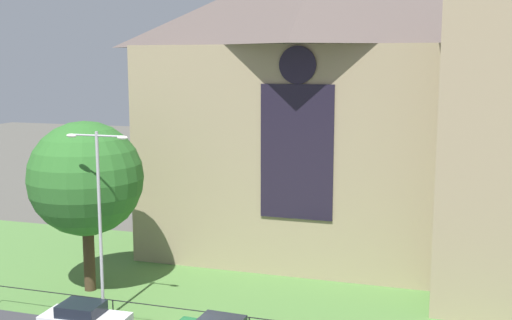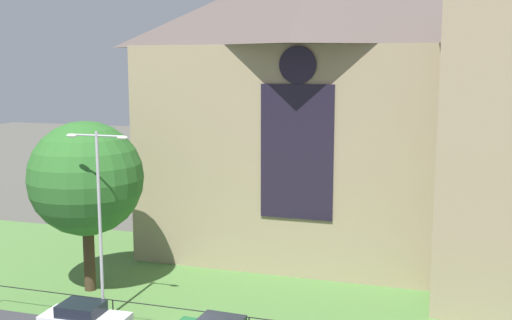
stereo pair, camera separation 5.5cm
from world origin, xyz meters
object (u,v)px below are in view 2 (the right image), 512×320
at_px(streetlamp_near, 99,205).
at_px(parked_car_white, 84,319).
at_px(church_building, 328,103).
at_px(tree_left_near, 86,179).

bearing_deg(streetlamp_near, parked_car_white, -91.30).
distance_m(church_building, tree_left_near, 16.37).
height_order(streetlamp_near, parked_car_white, streetlamp_near).
bearing_deg(church_building, parked_car_white, -117.73).
relative_size(tree_left_near, parked_car_white, 2.29).
distance_m(church_building, streetlamp_near, 17.44).
bearing_deg(church_building, tree_left_near, -136.41).
xyz_separation_m(church_building, tree_left_near, (-11.54, -10.98, -3.77)).
relative_size(church_building, tree_left_near, 2.67).
distance_m(church_building, parked_car_white, 20.70).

